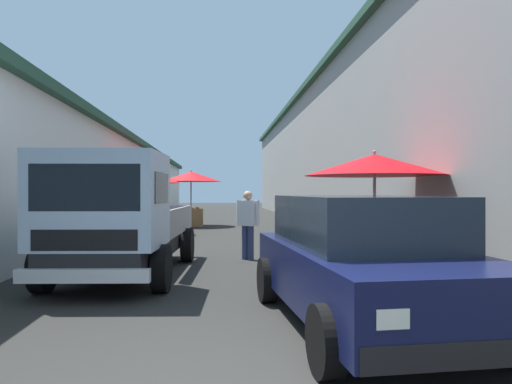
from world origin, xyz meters
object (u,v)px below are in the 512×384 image
at_px(fruit_stall_near_right, 375,176).
at_px(plastic_stool, 281,233).
at_px(fruit_stall_far_right, 146,183).
at_px(fruit_stall_mid_lane, 192,180).
at_px(vendor_by_crates, 248,221).
at_px(delivery_truck, 115,220).
at_px(hatchback_car, 364,260).

distance_m(fruit_stall_near_right, plastic_stool, 5.02).
bearing_deg(fruit_stall_far_right, fruit_stall_mid_lane, -19.04).
bearing_deg(vendor_by_crates, delivery_truck, 137.85).
relative_size(fruit_stall_far_right, hatchback_car, 0.58).
distance_m(fruit_stall_near_right, delivery_truck, 4.74).
bearing_deg(hatchback_car, fruit_stall_far_right, 19.59).
xyz_separation_m(fruit_stall_near_right, delivery_truck, (-0.85, 4.60, -0.75)).
bearing_deg(hatchback_car, delivery_truck, 50.95).
relative_size(fruit_stall_far_right, delivery_truck, 0.47).
distance_m(fruit_stall_mid_lane, vendor_by_crates, 10.48).
bearing_deg(fruit_stall_near_right, plastic_stool, 13.99).
xyz_separation_m(fruit_stall_far_right, vendor_by_crates, (-6.36, -3.15, -0.93)).
relative_size(fruit_stall_mid_lane, hatchback_car, 0.65).
bearing_deg(fruit_stall_near_right, fruit_stall_mid_lane, 18.88).
bearing_deg(fruit_stall_far_right, fruit_stall_near_right, -146.04).
height_order(fruit_stall_far_right, vendor_by_crates, fruit_stall_far_right).
bearing_deg(vendor_by_crates, hatchback_car, -169.45).
xyz_separation_m(fruit_stall_mid_lane, fruit_stall_near_right, (-11.97, -4.09, -0.19)).
xyz_separation_m(fruit_stall_mid_lane, vendor_by_crates, (-10.26, -1.81, -1.12)).
distance_m(delivery_truck, vendor_by_crates, 3.46).
height_order(fruit_stall_mid_lane, fruit_stall_near_right, fruit_stall_mid_lane).
bearing_deg(fruit_stall_mid_lane, fruit_stall_far_right, 160.96).
distance_m(fruit_stall_far_right, delivery_truck, 8.99).
relative_size(fruit_stall_near_right, plastic_stool, 6.08).
relative_size(fruit_stall_far_right, plastic_stool, 5.42).
bearing_deg(delivery_truck, hatchback_car, -129.05).
bearing_deg(delivery_truck, plastic_stool, -32.02).
xyz_separation_m(fruit_stall_far_right, hatchback_car, (-11.60, -4.13, -1.05)).
bearing_deg(hatchback_car, plastic_stool, -1.05).
xyz_separation_m(fruit_stall_near_right, hatchback_car, (-3.52, 1.31, -1.06)).
relative_size(fruit_stall_mid_lane, delivery_truck, 0.52).
height_order(fruit_stall_far_right, plastic_stool, fruit_stall_far_right).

